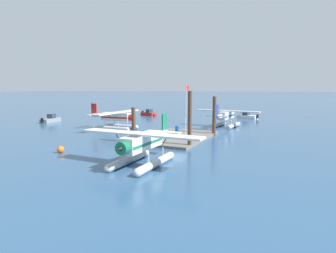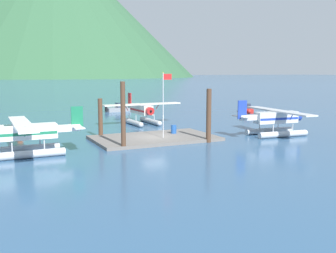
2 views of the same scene
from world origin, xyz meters
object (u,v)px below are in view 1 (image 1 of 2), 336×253
flagpole (186,104)px  boat_white_open_se (247,116)px  seaplane_white_port_aft (142,146)px  fuel_drum (177,129)px  boat_red_open_east (149,113)px  seaplane_silver_stbd_aft (226,117)px  seaplane_cream_bow_right (116,119)px  mooring_buoy (61,149)px  boat_grey_open_north (51,119)px

flagpole → boat_white_open_se: (26.88, -2.98, -3.77)m
seaplane_white_port_aft → fuel_drum: bearing=12.7°
boat_red_open_east → boat_white_open_se: bearing=-81.7°
seaplane_silver_stbd_aft → seaplane_cream_bow_right: size_ratio=1.01×
seaplane_white_port_aft → boat_white_open_se: bearing=-2.4°
flagpole → boat_white_open_se: bearing=-6.3°
flagpole → boat_red_open_east: flagpole is taller
fuel_drum → flagpole: bearing=-134.7°
flagpole → mooring_buoy: bearing=147.9°
boat_red_open_east → flagpole: bearing=-141.8°
seaplane_cream_bow_right → seaplane_silver_stbd_aft: bearing=-56.5°
fuel_drum → seaplane_cream_bow_right: seaplane_cream_bow_right is taller
boat_white_open_se → boat_grey_open_north: 38.80m
mooring_buoy → boat_grey_open_north: (17.62, 21.08, 0.15)m
fuel_drum → seaplane_white_port_aft: size_ratio=0.08×
seaplane_white_port_aft → seaplane_cream_bow_right: same height
seaplane_white_port_aft → boat_red_open_east: size_ratio=2.26×
seaplane_white_port_aft → boat_white_open_se: seaplane_white_port_aft is taller
fuel_drum → seaplane_white_port_aft: bearing=-167.3°
seaplane_white_port_aft → boat_grey_open_north: seaplane_white_port_aft is taller
seaplane_cream_bow_right → seaplane_white_port_aft: bearing=-138.4°
mooring_buoy → seaplane_white_port_aft: 9.37m
boat_red_open_east → boat_grey_open_north: same height
seaplane_cream_bow_right → fuel_drum: bearing=-92.6°
seaplane_white_port_aft → seaplane_cream_bow_right: (15.50, 13.74, 0.00)m
seaplane_white_port_aft → seaplane_silver_stbd_aft: (25.12, -0.80, 0.00)m
flagpole → boat_grey_open_north: bearing=80.3°
seaplane_cream_bow_right → boat_white_open_se: seaplane_cream_bow_right is taller
seaplane_cream_bow_right → boat_grey_open_north: bearing=81.7°
seaplane_cream_bow_right → boat_grey_open_north: seaplane_cream_bow_right is taller
boat_white_open_se → mooring_buoy: bearing=164.5°
seaplane_white_port_aft → boat_white_open_se: 39.91m
seaplane_silver_stbd_aft → seaplane_cream_bow_right: same height
mooring_buoy → boat_red_open_east: (36.41, 10.70, 0.15)m
mooring_buoy → seaplane_silver_stbd_aft: seaplane_silver_stbd_aft is taller
mooring_buoy → boat_white_open_se: boat_white_open_se is taller
seaplane_silver_stbd_aft → boat_red_open_east: (11.60, 20.79, -1.09)m
boat_white_open_se → fuel_drum: bearing=168.5°
seaplane_white_port_aft → boat_red_open_east: seaplane_white_port_aft is taller
seaplane_silver_stbd_aft → fuel_drum: bearing=157.4°
fuel_drum → boat_white_open_se: boat_white_open_se is taller
seaplane_cream_bow_right → mooring_buoy: bearing=-163.6°
fuel_drum → boat_grey_open_north: bearing=83.8°
seaplane_silver_stbd_aft → boat_white_open_se: (14.74, -0.84, -1.09)m
seaplane_silver_stbd_aft → seaplane_cream_bow_right: bearing=123.5°
seaplane_cream_bow_right → boat_white_open_se: 28.84m
boat_red_open_east → boat_white_open_se: 21.86m
seaplane_cream_bow_right → boat_grey_open_north: size_ratio=2.15×
mooring_buoy → boat_grey_open_north: size_ratio=0.14×
fuel_drum → mooring_buoy: 15.85m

